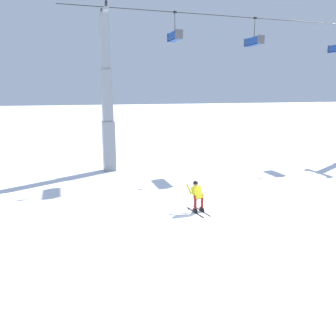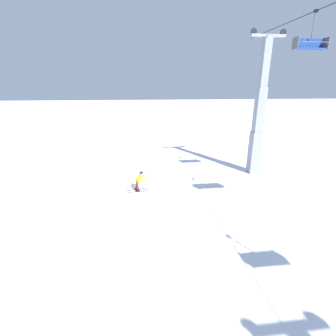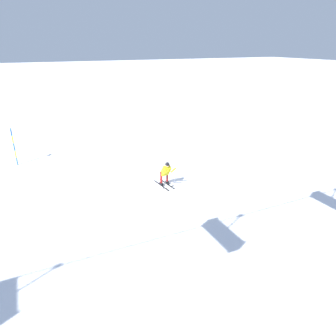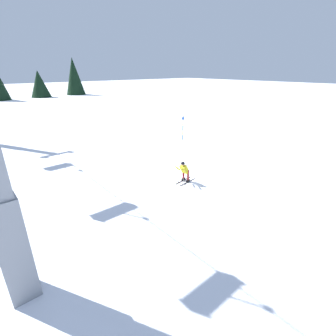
% 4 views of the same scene
% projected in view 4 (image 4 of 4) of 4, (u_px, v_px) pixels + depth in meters
% --- Properties ---
extents(ground_plane, '(260.00, 260.00, 0.00)m').
position_uv_depth(ground_plane, '(184.00, 174.00, 17.26)').
color(ground_plane, white).
extents(skier_carving_main, '(0.78, 1.68, 1.61)m').
position_uv_depth(skier_carving_main, '(184.00, 170.00, 15.66)').
color(skier_carving_main, black).
rests_on(skier_carving_main, ground_plane).
extents(trail_marker_pole, '(0.07, 0.28, 2.46)m').
position_uv_depth(trail_marker_pole, '(183.00, 127.00, 24.98)').
color(trail_marker_pole, blue).
rests_on(trail_marker_pole, ground_plane).
extents(tree_line_ridge, '(7.29, 30.45, 9.63)m').
position_uv_depth(tree_line_ridge, '(23.00, 80.00, 59.60)').
color(tree_line_ridge, black).
rests_on(tree_line_ridge, ground_plane).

